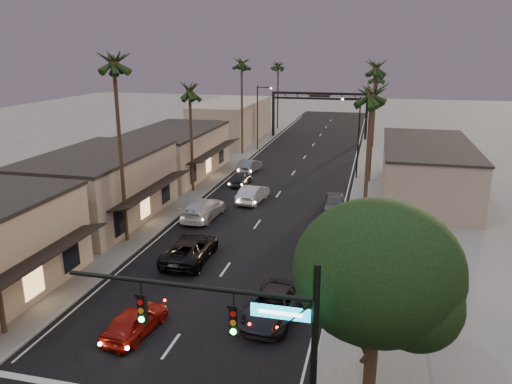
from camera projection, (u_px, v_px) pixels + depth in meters
The scene contains 29 objects.
ground at pixel (284, 186), 52.26m from camera, with size 200.00×200.00×0.00m, color slate.
road at pixel (292, 175), 56.93m from camera, with size 14.00×120.00×0.02m, color black.
sidewalk_left at pixel (230, 158), 65.60m from camera, with size 5.00×92.00×0.12m, color slate.
sidewalk_right at pixel (378, 166), 61.29m from camera, with size 5.00×92.00×0.12m, color slate.
storefront_mid at pixel (100, 188), 41.38m from camera, with size 8.00×14.00×5.50m, color gray.
storefront_far at pixel (175, 153), 56.38m from camera, with size 8.00×16.00×5.00m, color #BBA68F.
storefront_dist at pixel (232, 121), 77.71m from camera, with size 8.00×20.00×6.00m, color gray.
building_right at pixel (426, 171), 48.39m from camera, with size 8.00×18.00×5.00m, color gray.
traffic_signal at pixel (255, 336), 15.96m from camera, with size 8.51×0.22×7.80m.
corner_tree at pixel (379, 277), 18.07m from camera, with size 6.20×6.20×8.80m.
arch at pixel (319, 103), 78.73m from camera, with size 15.20×0.40×7.27m.
streetlight_right at pixel (356, 131), 53.88m from camera, with size 2.13×0.30×9.00m.
streetlight_left at pixel (259, 113), 69.15m from camera, with size 2.13×0.30×9.00m.
palm_lb at pixel (113, 57), 33.69m from camera, with size 3.20×3.20×15.20m.
palm_lc at pixel (189, 86), 47.57m from camera, with size 3.20×3.20×12.20m.
palm_ld at pixel (242, 60), 64.77m from camera, with size 3.20×3.20×14.20m.
palm_ra at pixel (372, 89), 32.20m from camera, with size 3.20×3.20×13.20m.
palm_rb at pixel (376, 64), 50.60m from camera, with size 3.20×3.20×14.20m.
palm_rc at pixel (377, 74), 69.81m from camera, with size 3.20×3.20×12.20m.
palm_far at pixel (278, 63), 86.44m from camera, with size 3.20×3.20×13.20m.
oncoming_red at pixel (135, 321), 25.14m from camera, with size 1.71×4.26×1.45m, color maroon.
oncoming_pickup at pixel (190, 249), 33.90m from camera, with size 2.73×5.91×1.64m, color black.
oncoming_silver at pixel (253, 194), 46.79m from camera, with size 1.72×4.93×1.62m, color #AFB0B5.
oncoming_white at pixel (203, 208), 42.32m from camera, with size 2.41×5.93×1.72m, color #B4B4B4.
oncoming_dgrey at pixel (241, 179), 52.56m from camera, with size 1.67×4.15×1.41m, color black.
oncoming_grey_far at pixel (249, 166), 58.10m from camera, with size 1.60×4.59×1.51m, color #56575C.
curbside_near at pixel (273, 305), 26.60m from camera, with size 2.52×5.47×1.52m, color black.
curbside_black at pixel (323, 251), 33.64m from camera, with size 2.23×5.47×1.59m, color black.
curbside_grey at pixel (334, 203), 43.96m from camera, with size 1.89×4.70×1.60m, color #46464A.
Camera 1 is at (9.03, -9.64, 13.97)m, focal length 35.00 mm.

